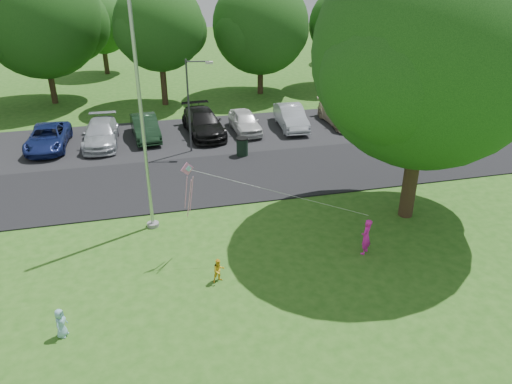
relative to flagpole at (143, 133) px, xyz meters
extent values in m
plane|color=#2C6219|center=(3.50, -5.00, -4.17)|extent=(120.00, 120.00, 0.00)
cube|color=black|center=(3.50, 4.00, -4.14)|extent=(60.00, 6.00, 0.06)
cube|color=black|center=(3.50, 10.50, -4.14)|extent=(42.00, 7.00, 0.06)
cylinder|color=#B7BABF|center=(0.00, 0.00, 0.83)|extent=(0.14, 0.14, 10.00)
cylinder|color=gray|center=(0.00, 0.00, -4.09)|extent=(0.50, 0.50, 0.16)
cylinder|color=#3F3F44|center=(2.63, 8.00, -1.53)|extent=(0.11, 0.11, 5.28)
cylinder|color=#3F3F44|center=(3.23, 7.87, 0.98)|extent=(1.22, 0.33, 0.07)
cube|color=silver|center=(3.83, 7.74, 0.92)|extent=(0.43, 0.27, 0.12)
cylinder|color=black|center=(5.34, 6.71, -3.65)|extent=(0.64, 0.64, 1.02)
cylinder|color=black|center=(5.34, 6.71, -3.11)|extent=(0.68, 0.68, 0.06)
cylinder|color=#332316|center=(10.88, -1.65, -2.21)|extent=(0.62, 0.62, 3.92)
sphere|color=#143D10|center=(10.88, -1.65, 2.90)|extent=(9.00, 9.00, 9.00)
sphere|color=#143D10|center=(12.91, -0.75, 2.23)|extent=(5.85, 5.85, 5.85)
sphere|color=#143D10|center=(9.08, -2.77, 2.45)|extent=(5.40, 5.40, 5.40)
sphere|color=#143D10|center=(8.58, -2.65, 2.35)|extent=(4.68, 4.68, 4.68)
cylinder|color=#332316|center=(-6.10, 20.24, -2.57)|extent=(0.44, 0.44, 3.19)
sphere|color=#143D10|center=(-6.10, 20.24, 2.00)|extent=(8.50, 8.50, 8.50)
sphere|color=#143D10|center=(-4.18, 21.09, 1.37)|extent=(5.53, 5.53, 5.53)
sphere|color=#143D10|center=(-7.80, 19.17, 1.58)|extent=(5.10, 5.10, 5.10)
cylinder|color=#332316|center=(1.92, 17.90, -2.45)|extent=(0.44, 0.44, 3.43)
sphere|color=#143D10|center=(1.92, 17.90, 1.45)|extent=(6.27, 6.27, 6.27)
sphere|color=#143D10|center=(3.33, 18.53, 0.98)|extent=(4.07, 4.07, 4.07)
sphere|color=#143D10|center=(0.66, 17.12, 1.14)|extent=(3.76, 3.76, 3.76)
cylinder|color=#332316|center=(9.53, 19.17, -2.84)|extent=(0.44, 0.44, 2.66)
sphere|color=#143D10|center=(9.53, 19.17, 1.03)|extent=(7.27, 7.27, 7.27)
sphere|color=#143D10|center=(11.16, 19.89, 0.49)|extent=(4.72, 4.72, 4.72)
sphere|color=#143D10|center=(8.07, 18.26, 0.67)|extent=(4.36, 4.36, 4.36)
cylinder|color=#332316|center=(16.62, 19.89, -2.66)|extent=(0.44, 0.44, 3.02)
sphere|color=#143D10|center=(16.62, 19.89, 0.84)|extent=(5.67, 5.67, 5.67)
sphere|color=#143D10|center=(17.89, 20.46, 0.41)|extent=(3.68, 3.68, 3.68)
sphere|color=#143D10|center=(15.48, 19.18, 0.55)|extent=(3.40, 3.40, 3.40)
cylinder|color=#332316|center=(25.42, 17.25, -2.45)|extent=(0.44, 0.44, 3.42)
sphere|color=#143D10|center=(25.42, 17.25, 2.33)|extent=(8.77, 8.77, 8.77)
sphere|color=#143D10|center=(27.39, 18.13, 1.67)|extent=(5.70, 5.70, 5.70)
sphere|color=#143D10|center=(23.67, 16.15, 1.89)|extent=(5.26, 5.26, 5.26)
cylinder|color=#332316|center=(-2.50, 29.00, -2.87)|extent=(0.44, 0.44, 2.60)
sphere|color=#143D10|center=(-2.50, 29.00, 0.25)|extent=(5.20, 5.20, 5.20)
sphere|color=#143D10|center=(-1.33, 29.52, -0.14)|extent=(3.38, 3.38, 3.38)
sphere|color=#143D10|center=(-3.54, 28.35, -0.01)|extent=(3.12, 3.12, 3.12)
cylinder|color=#332316|center=(21.50, 28.50, -2.87)|extent=(0.44, 0.44, 2.60)
sphere|color=#143D10|center=(21.50, 28.50, 0.25)|extent=(5.20, 5.20, 5.20)
sphere|color=#143D10|center=(22.67, 29.02, -0.14)|extent=(3.38, 3.38, 3.38)
sphere|color=#143D10|center=(20.46, 27.85, -0.01)|extent=(3.12, 3.12, 3.12)
imported|color=navy|center=(-5.35, 10.44, -3.46)|extent=(2.37, 4.73, 1.28)
imported|color=#B2B7BF|center=(-2.38, 10.32, -3.42)|extent=(2.11, 4.78, 1.36)
imported|color=black|center=(0.20, 10.80, -3.42)|extent=(1.79, 4.25, 1.36)
imported|color=black|center=(3.74, 10.68, -3.37)|extent=(2.45, 5.22, 1.47)
imported|color=silver|center=(6.34, 10.50, -3.45)|extent=(1.67, 3.91, 1.32)
imported|color=#B2B7BF|center=(9.38, 10.54, -3.40)|extent=(1.79, 4.41, 1.42)
imported|color=#C6B793|center=(12.76, 10.53, -3.44)|extent=(1.98, 4.62, 1.33)
imported|color=#F520B6|center=(7.84, -4.02, -3.43)|extent=(0.63, 0.62, 1.47)
imported|color=yellow|center=(2.06, -4.46, -3.71)|extent=(0.52, 0.45, 0.91)
imported|color=#87BDCF|center=(-3.05, -6.04, -3.68)|extent=(0.48, 0.56, 0.98)
cube|color=pink|center=(1.38, -2.47, -0.59)|extent=(0.49, 0.23, 0.51)
cube|color=#8CC6E5|center=(1.43, -2.50, -0.57)|extent=(0.24, 0.12, 0.25)
cylinder|color=white|center=(4.61, -3.25, -1.54)|extent=(6.47, 1.56, 1.92)
cylinder|color=pink|center=(1.28, -2.47, -1.53)|extent=(0.17, 0.22, 1.36)
cylinder|color=pink|center=(1.48, -2.42, -1.63)|extent=(0.19, 0.36, 1.56)
cylinder|color=pink|center=(1.38, -2.55, -1.74)|extent=(0.21, 0.53, 1.74)
camera|label=1|loc=(-0.08, -18.79, 6.60)|focal=35.00mm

